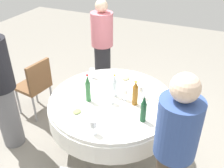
% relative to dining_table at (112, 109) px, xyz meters
% --- Properties ---
extents(ground_plane, '(10.00, 10.00, 0.00)m').
position_rel_dining_table_xyz_m(ground_plane, '(0.00, 0.00, -0.59)').
color(ground_plane, gray).
extents(dining_table, '(1.46, 1.46, 0.74)m').
position_rel_dining_table_xyz_m(dining_table, '(0.00, 0.00, 0.00)').
color(dining_table, white).
rests_on(dining_table, ground_plane).
extents(bottle_clear_inner, '(0.06, 0.06, 0.28)m').
position_rel_dining_table_xyz_m(bottle_clear_inner, '(0.07, -0.00, 0.28)').
color(bottle_clear_inner, silver).
rests_on(bottle_clear_inner, dining_table).
extents(bottle_dark_green_right, '(0.06, 0.06, 0.31)m').
position_rel_dining_table_xyz_m(bottle_dark_green_right, '(-0.22, -0.44, 0.29)').
color(bottle_dark_green_right, '#194728').
rests_on(bottle_dark_green_right, dining_table).
extents(bottle_green_rear, '(0.06, 0.06, 0.34)m').
position_rel_dining_table_xyz_m(bottle_green_rear, '(-0.14, 0.23, 0.30)').
color(bottle_green_rear, '#2D6B38').
rests_on(bottle_green_rear, dining_table).
extents(bottle_amber_east, '(0.06, 0.06, 0.29)m').
position_rel_dining_table_xyz_m(bottle_amber_east, '(0.01, -0.27, 0.28)').
color(bottle_amber_east, '#8C5619').
rests_on(bottle_amber_east, dining_table).
extents(wine_glass_east, '(0.06, 0.06, 0.15)m').
position_rel_dining_table_xyz_m(wine_glass_east, '(0.16, -0.29, 0.26)').
color(wine_glass_east, white).
rests_on(wine_glass_east, dining_table).
extents(wine_glass_near, '(0.07, 0.07, 0.16)m').
position_rel_dining_table_xyz_m(wine_glass_near, '(-0.59, -0.07, 0.26)').
color(wine_glass_near, white).
rests_on(wine_glass_near, dining_table).
extents(wine_glass_mid, '(0.07, 0.07, 0.14)m').
position_rel_dining_table_xyz_m(wine_glass_mid, '(-0.08, -0.03, 0.24)').
color(wine_glass_mid, white).
rests_on(wine_glass_mid, dining_table).
extents(wine_glass_north, '(0.06, 0.06, 0.14)m').
position_rel_dining_table_xyz_m(wine_glass_north, '(0.05, -0.14, 0.25)').
color(wine_glass_north, white).
rests_on(wine_glass_north, dining_table).
extents(wine_glass_far, '(0.07, 0.07, 0.13)m').
position_rel_dining_table_xyz_m(wine_glass_far, '(0.32, 0.42, 0.24)').
color(wine_glass_far, white).
rests_on(wine_glass_far, dining_table).
extents(plate_far, '(0.23, 0.23, 0.04)m').
position_rel_dining_table_xyz_m(plate_far, '(0.45, 0.01, 0.16)').
color(plate_far, white).
rests_on(plate_far, dining_table).
extents(plate_outer, '(0.24, 0.24, 0.04)m').
position_rel_dining_table_xyz_m(plate_outer, '(0.19, -0.51, 0.16)').
color(plate_outer, white).
rests_on(plate_outer, dining_table).
extents(plate_west, '(0.21, 0.21, 0.04)m').
position_rel_dining_table_xyz_m(plate_west, '(-0.39, 0.22, 0.16)').
color(plate_west, white).
rests_on(plate_west, dining_table).
extents(knife_right, '(0.05, 0.18, 0.00)m').
position_rel_dining_table_xyz_m(knife_right, '(0.07, 0.50, 0.15)').
color(knife_right, silver).
rests_on(knife_right, dining_table).
extents(spoon_rear, '(0.04, 0.18, 0.00)m').
position_rel_dining_table_xyz_m(spoon_rear, '(-0.41, -0.03, 0.15)').
color(spoon_rear, silver).
rests_on(spoon_rear, dining_table).
extents(folded_napkin, '(0.17, 0.17, 0.02)m').
position_rel_dining_table_xyz_m(folded_napkin, '(0.34, -0.30, 0.16)').
color(folded_napkin, white).
rests_on(folded_napkin, dining_table).
extents(person_inner, '(0.34, 0.34, 1.64)m').
position_rel_dining_table_xyz_m(person_inner, '(-0.45, 1.19, 0.27)').
color(person_inner, slate).
rests_on(person_inner, ground_plane).
extents(person_right, '(0.34, 0.34, 1.51)m').
position_rel_dining_table_xyz_m(person_right, '(1.19, 0.70, 0.19)').
color(person_right, '#26262B').
rests_on(person_right, ground_plane).
extents(person_rear, '(0.34, 0.34, 1.57)m').
position_rel_dining_table_xyz_m(person_rear, '(-0.61, -0.83, 0.23)').
color(person_rear, '#4C3F33').
rests_on(person_rear, ground_plane).
extents(chair_north, '(0.45, 0.45, 0.87)m').
position_rel_dining_table_xyz_m(chair_north, '(0.19, 1.26, -0.07)').
color(chair_north, brown).
rests_on(chair_north, ground_plane).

